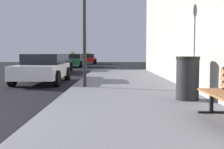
# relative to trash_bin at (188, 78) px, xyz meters

# --- Properties ---
(sidewalk) EXTENTS (4.00, 32.00, 0.15)m
(sidewalk) POSITION_rel_trash_bin_xyz_m (-1.27, -2.67, -0.61)
(sidewalk) COLOR slate
(sidewalk) RESTS_ON ground_plane
(trash_bin) EXTENTS (0.58, 0.58, 1.07)m
(trash_bin) POSITION_rel_trash_bin_xyz_m (0.00, 0.00, 0.00)
(trash_bin) COLOR black
(trash_bin) RESTS_ON sidewalk
(street_lamp) EXTENTS (0.36, 0.36, 3.87)m
(street_lamp) POSITION_rel_trash_bin_xyz_m (-2.80, 2.71, 2.15)
(street_lamp) COLOR black
(street_lamp) RESTS_ON sidewalk
(car_white) EXTENTS (1.97, 4.12, 1.27)m
(car_white) POSITION_rel_trash_bin_xyz_m (-4.89, 5.44, -0.04)
(car_white) COLOR white
(car_white) RESTS_ON ground_plane
(car_black) EXTENTS (2.04, 4.60, 1.27)m
(car_black) POSITION_rel_trash_bin_xyz_m (-5.81, 12.53, -0.04)
(car_black) COLOR black
(car_black) RESTS_ON ground_plane
(car_green) EXTENTS (2.02, 4.25, 1.43)m
(car_green) POSITION_rel_trash_bin_xyz_m (-5.66, 20.64, -0.04)
(car_green) COLOR #196638
(car_green) RESTS_ON ground_plane
(car_red) EXTENTS (2.05, 4.39, 1.27)m
(car_red) POSITION_rel_trash_bin_xyz_m (-4.92, 28.70, -0.04)
(car_red) COLOR red
(car_red) RESTS_ON ground_plane
(car_silver) EXTENTS (1.98, 4.47, 1.43)m
(car_silver) POSITION_rel_trash_bin_xyz_m (-5.72, 38.52, -0.04)
(car_silver) COLOR #B7B7BF
(car_silver) RESTS_ON ground_plane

